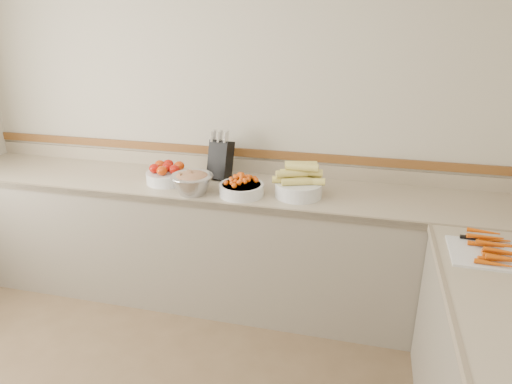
% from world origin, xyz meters
% --- Properties ---
extents(back_wall, '(4.00, 0.00, 4.00)m').
position_xyz_m(back_wall, '(0.00, 2.00, 1.30)').
color(back_wall, '#B9B099').
rests_on(back_wall, ground_plane).
extents(counter_back, '(4.00, 0.65, 1.08)m').
position_xyz_m(counter_back, '(0.00, 1.68, 0.45)').
color(counter_back, gray).
rests_on(counter_back, ground_plane).
extents(knife_block, '(0.18, 0.20, 0.36)m').
position_xyz_m(knife_block, '(-0.03, 1.82, 1.04)').
color(knife_block, black).
rests_on(knife_block, counter_back).
extents(tomato_bowl, '(0.29, 0.29, 0.14)m').
position_xyz_m(tomato_bowl, '(-0.36, 1.64, 0.96)').
color(tomato_bowl, silver).
rests_on(tomato_bowl, counter_back).
extents(cherry_tomato_bowl, '(0.29, 0.29, 0.15)m').
position_xyz_m(cherry_tomato_bowl, '(0.21, 1.53, 0.95)').
color(cherry_tomato_bowl, silver).
rests_on(cherry_tomato_bowl, counter_back).
extents(corn_bowl, '(0.34, 0.31, 0.23)m').
position_xyz_m(corn_bowl, '(0.57, 1.60, 0.98)').
color(corn_bowl, silver).
rests_on(corn_bowl, counter_back).
extents(rhubarb_bowl, '(0.28, 0.28, 0.16)m').
position_xyz_m(rhubarb_bowl, '(-0.11, 1.47, 0.98)').
color(rhubarb_bowl, '#B2B2BA').
rests_on(rhubarb_bowl, counter_back).
extents(cutting_board, '(0.41, 0.36, 0.06)m').
position_xyz_m(cutting_board, '(1.62, 1.06, 0.92)').
color(cutting_board, silver).
rests_on(cutting_board, counter_right).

